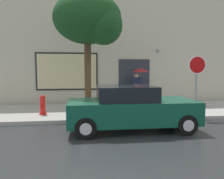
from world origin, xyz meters
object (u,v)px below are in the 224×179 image
at_px(fire_hydrant, 43,105).
at_px(stop_sign, 197,73).
at_px(pedestrian_with_umbrella, 139,76).
at_px(parked_car, 131,108).
at_px(street_tree, 91,20).

relative_size(fire_hydrant, stop_sign, 0.34).
xyz_separation_m(fire_hydrant, pedestrian_with_umbrella, (4.58, 1.94, 1.12)).
distance_m(parked_car, fire_hydrant, 3.93).
bearing_deg(parked_car, pedestrian_with_umbrella, 72.26).
bearing_deg(street_tree, fire_hydrant, 174.32).
relative_size(parked_car, pedestrian_with_umbrella, 2.15).
distance_m(parked_car, street_tree, 4.03).
bearing_deg(parked_car, fire_hydrant, 146.00).
xyz_separation_m(pedestrian_with_umbrella, stop_sign, (1.70, -2.79, 0.20)).
bearing_deg(stop_sign, parked_car, -156.00).
bearing_deg(street_tree, stop_sign, -8.67).
bearing_deg(pedestrian_with_umbrella, parked_car, -107.74).
height_order(street_tree, stop_sign, street_tree).
relative_size(fire_hydrant, pedestrian_with_umbrella, 0.42).
distance_m(pedestrian_with_umbrella, street_tree, 4.08).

